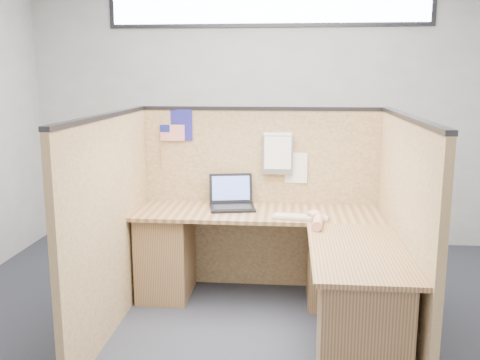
# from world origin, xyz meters

# --- Properties ---
(floor) EXTENTS (5.00, 5.00, 0.00)m
(floor) POSITION_xyz_m (0.00, 0.00, 0.00)
(floor) COLOR #212630
(floor) RESTS_ON ground
(wall_back) EXTENTS (5.00, 0.00, 5.00)m
(wall_back) POSITION_xyz_m (0.00, 2.25, 1.40)
(wall_back) COLOR #9D9FA2
(wall_back) RESTS_ON floor
(wall_front) EXTENTS (5.00, 0.00, 5.00)m
(wall_front) POSITION_xyz_m (0.00, -2.25, 1.40)
(wall_front) COLOR #9D9FA2
(wall_front) RESTS_ON floor
(clerestory_window) EXTENTS (3.30, 0.04, 0.38)m
(clerestory_window) POSITION_xyz_m (0.00, 2.23, 2.45)
(clerestory_window) COLOR #232328
(clerestory_window) RESTS_ON wall_back
(cubicle_partitions) EXTENTS (2.06, 1.83, 1.53)m
(cubicle_partitions) POSITION_xyz_m (0.00, 0.43, 0.77)
(cubicle_partitions) COLOR brown
(cubicle_partitions) RESTS_ON floor
(l_desk) EXTENTS (1.95, 1.75, 0.73)m
(l_desk) POSITION_xyz_m (0.18, 0.29, 0.39)
(l_desk) COLOR brown
(l_desk) RESTS_ON floor
(laptop) EXTENTS (0.40, 0.40, 0.26)m
(laptop) POSITION_xyz_m (-0.21, 0.80, 0.79)
(laptop) COLOR black
(laptop) RESTS_ON l_desk
(keyboard) EXTENTS (0.43, 0.19, 0.03)m
(keyboard) POSITION_xyz_m (0.33, 0.48, 0.74)
(keyboard) COLOR gray
(keyboard) RESTS_ON l_desk
(mouse) EXTENTS (0.11, 0.07, 0.04)m
(mouse) POSITION_xyz_m (0.43, 0.48, 0.75)
(mouse) COLOR silver
(mouse) RESTS_ON l_desk
(hand_forearm) EXTENTS (0.11, 0.38, 0.08)m
(hand_forearm) POSITION_xyz_m (0.44, 0.34, 0.77)
(hand_forearm) COLOR tan
(hand_forearm) RESTS_ON l_desk
(blue_poster) EXTENTS (0.19, 0.02, 0.25)m
(blue_poster) POSITION_xyz_m (-0.66, 0.97, 1.38)
(blue_poster) COLOR navy
(blue_poster) RESTS_ON cubicle_partitions
(american_flag) EXTENTS (0.21, 0.01, 0.36)m
(american_flag) POSITION_xyz_m (-0.76, 0.96, 1.30)
(american_flag) COLOR olive
(american_flag) RESTS_ON cubicle_partitions
(file_holder) EXTENTS (0.25, 0.05, 0.32)m
(file_holder) POSITION_xyz_m (0.14, 0.94, 1.14)
(file_holder) COLOR slate
(file_holder) RESTS_ON cubicle_partitions
(paper_left) EXTENTS (0.23, 0.01, 0.29)m
(paper_left) POSITION_xyz_m (0.14, 0.97, 1.18)
(paper_left) COLOR white
(paper_left) RESTS_ON cubicle_partitions
(paper_right) EXTENTS (0.20, 0.02, 0.25)m
(paper_right) POSITION_xyz_m (0.29, 0.97, 1.03)
(paper_right) COLOR white
(paper_right) RESTS_ON cubicle_partitions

